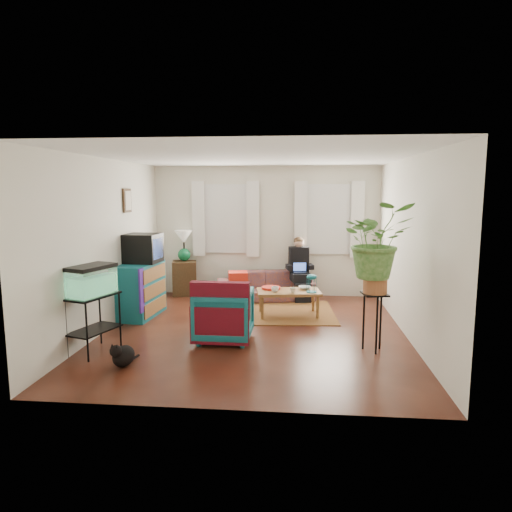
# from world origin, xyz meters

# --- Properties ---
(floor) EXTENTS (4.50, 5.00, 0.01)m
(floor) POSITION_xyz_m (0.00, 0.00, 0.00)
(floor) COLOR #4F2B14
(floor) RESTS_ON ground
(ceiling) EXTENTS (4.50, 5.00, 0.01)m
(ceiling) POSITION_xyz_m (0.00, 0.00, 2.60)
(ceiling) COLOR white
(ceiling) RESTS_ON wall_back
(wall_back) EXTENTS (4.50, 0.01, 2.60)m
(wall_back) POSITION_xyz_m (0.00, 2.50, 1.30)
(wall_back) COLOR silver
(wall_back) RESTS_ON floor
(wall_front) EXTENTS (4.50, 0.01, 2.60)m
(wall_front) POSITION_xyz_m (0.00, -2.50, 1.30)
(wall_front) COLOR silver
(wall_front) RESTS_ON floor
(wall_left) EXTENTS (0.01, 5.00, 2.60)m
(wall_left) POSITION_xyz_m (-2.25, 0.00, 1.30)
(wall_left) COLOR silver
(wall_left) RESTS_ON floor
(wall_right) EXTENTS (0.01, 5.00, 2.60)m
(wall_right) POSITION_xyz_m (2.25, 0.00, 1.30)
(wall_right) COLOR silver
(wall_right) RESTS_ON floor
(window_left) EXTENTS (1.08, 0.04, 1.38)m
(window_left) POSITION_xyz_m (-0.80, 2.48, 1.55)
(window_left) COLOR white
(window_left) RESTS_ON wall_back
(window_right) EXTENTS (1.08, 0.04, 1.38)m
(window_right) POSITION_xyz_m (1.25, 2.48, 1.55)
(window_right) COLOR white
(window_right) RESTS_ON wall_back
(curtains_left) EXTENTS (1.36, 0.06, 1.50)m
(curtains_left) POSITION_xyz_m (-0.80, 2.40, 1.55)
(curtains_left) COLOR white
(curtains_left) RESTS_ON wall_back
(curtains_right) EXTENTS (1.36, 0.06, 1.50)m
(curtains_right) POSITION_xyz_m (1.25, 2.40, 1.55)
(curtains_right) COLOR white
(curtains_right) RESTS_ON wall_back
(picture_frame) EXTENTS (0.04, 0.32, 0.40)m
(picture_frame) POSITION_xyz_m (-2.21, 0.85, 1.95)
(picture_frame) COLOR #3D2616
(picture_frame) RESTS_ON wall_left
(area_rug) EXTENTS (2.12, 1.75, 0.01)m
(area_rug) POSITION_xyz_m (0.29, 1.11, 0.01)
(area_rug) COLOR brown
(area_rug) RESTS_ON floor
(sofa) EXTENTS (1.97, 1.09, 0.73)m
(sofa) POSITION_xyz_m (0.03, 2.05, 0.36)
(sofa) COLOR brown
(sofa) RESTS_ON floor
(seated_person) EXTENTS (0.57, 0.65, 1.11)m
(seated_person) POSITION_xyz_m (0.69, 2.18, 0.55)
(seated_person) COLOR black
(seated_person) RESTS_ON sofa
(side_table) EXTENTS (0.57, 0.57, 0.69)m
(side_table) POSITION_xyz_m (-1.65, 2.35, 0.35)
(side_table) COLOR #3E2117
(side_table) RESTS_ON floor
(table_lamp) EXTENTS (0.43, 0.43, 0.64)m
(table_lamp) POSITION_xyz_m (-1.65, 2.35, 0.99)
(table_lamp) COLOR white
(table_lamp) RESTS_ON side_table
(dresser) EXTENTS (0.60, 1.05, 0.91)m
(dresser) POSITION_xyz_m (-1.99, 0.69, 0.46)
(dresser) COLOR #136F72
(dresser) RESTS_ON floor
(crt_tv) EXTENTS (0.60, 0.55, 0.49)m
(crt_tv) POSITION_xyz_m (-1.96, 0.79, 1.15)
(crt_tv) COLOR black
(crt_tv) RESTS_ON dresser
(aquarium_stand) EXTENTS (0.58, 0.78, 0.77)m
(aquarium_stand) POSITION_xyz_m (-2.00, -1.08, 0.39)
(aquarium_stand) COLOR black
(aquarium_stand) RESTS_ON floor
(aquarium) EXTENTS (0.52, 0.71, 0.41)m
(aquarium) POSITION_xyz_m (-2.00, -1.08, 0.97)
(aquarium) COLOR #7FD899
(aquarium) RESTS_ON aquarium_stand
(black_cat) EXTENTS (0.32, 0.42, 0.32)m
(black_cat) POSITION_xyz_m (-1.43, -1.52, 0.16)
(black_cat) COLOR black
(black_cat) RESTS_ON floor
(armchair) EXTENTS (0.79, 0.74, 0.80)m
(armchair) POSITION_xyz_m (-0.38, -0.41, 0.40)
(armchair) COLOR #126B6D
(armchair) RESTS_ON floor
(serape_throw) EXTENTS (0.81, 0.19, 0.66)m
(serape_throw) POSITION_xyz_m (-0.38, -0.72, 0.57)
(serape_throw) COLOR #9E0A0A
(serape_throw) RESTS_ON armchair
(coffee_table) EXTENTS (1.13, 0.72, 0.44)m
(coffee_table) POSITION_xyz_m (0.51, 0.93, 0.22)
(coffee_table) COLOR brown
(coffee_table) RESTS_ON floor
(cup_a) EXTENTS (0.13, 0.13, 0.09)m
(cup_a) POSITION_xyz_m (0.28, 0.80, 0.48)
(cup_a) COLOR white
(cup_a) RESTS_ON coffee_table
(cup_b) EXTENTS (0.11, 0.11, 0.09)m
(cup_b) POSITION_xyz_m (0.58, 0.77, 0.48)
(cup_b) COLOR beige
(cup_b) RESTS_ON coffee_table
(bowl) EXTENTS (0.23, 0.23, 0.05)m
(bowl) POSITION_xyz_m (0.78, 1.07, 0.46)
(bowl) COLOR white
(bowl) RESTS_ON coffee_table
(snack_tray) EXTENTS (0.37, 0.37, 0.04)m
(snack_tray) POSITION_xyz_m (0.20, 1.03, 0.46)
(snack_tray) COLOR #B21414
(snack_tray) RESTS_ON coffee_table
(birdcage) EXTENTS (0.20, 0.20, 0.31)m
(birdcage) POSITION_xyz_m (0.89, 0.84, 0.59)
(birdcage) COLOR #115B6B
(birdcage) RESTS_ON coffee_table
(plant_stand) EXTENTS (0.38, 0.38, 0.79)m
(plant_stand) POSITION_xyz_m (1.67, -0.68, 0.39)
(plant_stand) COLOR black
(plant_stand) RESTS_ON floor
(potted_plant) EXTENTS (1.00, 0.90, 1.00)m
(potted_plant) POSITION_xyz_m (1.67, -0.68, 1.33)
(potted_plant) COLOR #599947
(potted_plant) RESTS_ON plant_stand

